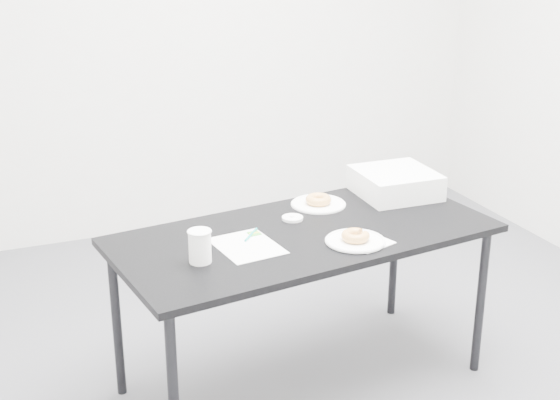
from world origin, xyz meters
name	(u,v)px	position (x,y,z in m)	size (l,w,h in m)	color
floor	(312,385)	(0.00, 0.00, 0.00)	(4.00, 4.00, 0.00)	#4B4B50
wall_back	(176,13)	(0.00, 2.00, 1.35)	(4.00, 0.02, 2.70)	silver
table	(304,243)	(-0.02, 0.05, 0.65)	(1.61, 0.92, 0.70)	black
scorecard	(247,246)	(-0.28, 0.00, 0.70)	(0.22, 0.28, 0.00)	white
logo_patch	(254,233)	(-0.22, 0.10, 0.70)	(0.05, 0.05, 0.00)	green
pen	(251,235)	(-0.24, 0.09, 0.71)	(0.01, 0.01, 0.13)	#0D8F8B
napkin	(367,242)	(0.16, -0.14, 0.70)	(0.16, 0.16, 0.00)	white
plate_near	(355,241)	(0.12, -0.13, 0.71)	(0.24, 0.24, 0.01)	white
donut_near	(356,236)	(0.12, -0.13, 0.73)	(0.11, 0.11, 0.04)	#D78F44
plate_far	(318,204)	(0.16, 0.31, 0.70)	(0.24, 0.24, 0.01)	white
donut_far	(318,199)	(0.16, 0.31, 0.72)	(0.11, 0.11, 0.04)	#D78F44
coffee_cup	(200,246)	(-0.49, -0.07, 0.76)	(0.08, 0.08, 0.13)	white
cup_lid	(292,218)	(-0.01, 0.19, 0.71)	(0.09, 0.09, 0.01)	white
bakery_box	(395,183)	(0.54, 0.30, 0.75)	(0.33, 0.33, 0.11)	white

